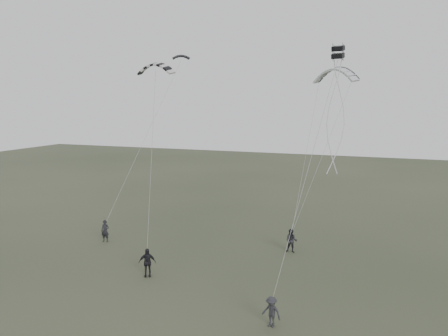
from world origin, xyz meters
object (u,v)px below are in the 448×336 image
(kite_dark_small, at_px, (181,56))
(kite_pale_large, at_px, (335,69))
(flyer_left, at_px, (105,231))
(kite_striped, at_px, (155,64))
(flyer_far, at_px, (271,312))
(flyer_right, at_px, (291,241))
(flyer_center, at_px, (147,262))
(kite_box, at_px, (338,52))

(kite_dark_small, height_order, kite_pale_large, kite_dark_small)
(flyer_left, height_order, kite_striped, kite_striped)
(flyer_far, bearing_deg, kite_pale_large, 102.47)
(flyer_right, bearing_deg, kite_striped, -165.50)
(flyer_right, xyz_separation_m, kite_striped, (-9.74, -2.74, 13.08))
(flyer_center, relative_size, kite_pale_large, 0.46)
(flyer_center, bearing_deg, flyer_left, 118.19)
(flyer_center, height_order, kite_striped, kite_striped)
(kite_dark_small, height_order, kite_box, kite_dark_small)
(flyer_far, distance_m, kite_pale_large, 21.95)
(flyer_far, xyz_separation_m, kite_striped, (-11.08, 8.50, 13.19))
(flyer_far, relative_size, kite_striped, 0.56)
(kite_dark_small, distance_m, kite_striped, 9.21)
(kite_box, bearing_deg, kite_dark_small, 156.23)
(flyer_center, bearing_deg, kite_dark_small, 81.01)
(flyer_far, bearing_deg, kite_dark_small, 142.33)
(kite_dark_small, bearing_deg, flyer_left, -129.45)
(flyer_right, bearing_deg, kite_pale_large, 70.85)
(flyer_right, xyz_separation_m, flyer_far, (1.35, -11.23, -0.11))
(kite_striped, bearing_deg, kite_box, -1.22)
(kite_dark_small, bearing_deg, kite_pale_large, -21.39)
(flyer_left, bearing_deg, kite_box, -12.14)
(kite_dark_small, bearing_deg, flyer_far, -74.79)
(kite_striped, bearing_deg, flyer_far, -35.64)
(flyer_right, height_order, kite_pale_large, kite_pale_large)
(flyer_left, distance_m, kite_striped, 13.99)
(flyer_right, xyz_separation_m, kite_pale_large, (2.05, 6.32, 13.06))
(kite_box, bearing_deg, flyer_left, -173.90)
(kite_pale_large, xyz_separation_m, kite_striped, (-11.78, -9.05, 0.02))
(flyer_left, bearing_deg, flyer_right, 0.66)
(flyer_right, relative_size, kite_box, 2.48)
(flyer_left, height_order, flyer_center, flyer_center)
(kite_striped, distance_m, kite_box, 13.04)
(flyer_left, xyz_separation_m, flyer_far, (16.04, -8.45, -0.10))
(flyer_right, relative_size, kite_dark_small, 1.13)
(kite_pale_large, relative_size, kite_striped, 1.42)
(flyer_left, relative_size, flyer_center, 0.96)
(kite_striped, bearing_deg, flyer_left, -177.61)
(flyer_right, bearing_deg, flyer_center, -136.30)
(flyer_center, xyz_separation_m, kite_box, (11.12, 4.38, 13.33))
(flyer_far, distance_m, kite_box, 15.69)
(kite_striped, bearing_deg, flyer_right, 17.54)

